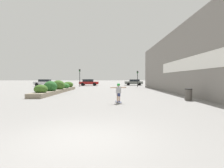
{
  "coord_description": "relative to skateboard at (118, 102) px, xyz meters",
  "views": [
    {
      "loc": [
        0.88,
        -4.57,
        1.64
      ],
      "look_at": [
        0.89,
        14.64,
        1.04
      ],
      "focal_mm": 28.0,
      "sensor_mm": 36.0,
      "label": 1
    }
  ],
  "objects": [
    {
      "name": "car_center_right",
      "position": [
        4.78,
        30.1,
        0.68
      ],
      "size": [
        4.22,
        1.96,
        1.42
      ],
      "rotation": [
        0.0,
        0.0,
        1.57
      ],
      "color": "slate",
      "rests_on": "ground_plane"
    },
    {
      "name": "traffic_light_right",
      "position": [
        4.65,
        23.07,
        2.09
      ],
      "size": [
        0.28,
        0.3,
        3.15
      ],
      "color": "black",
      "rests_on": "ground_plane"
    },
    {
      "name": "ground_plane",
      "position": [
        -1.31,
        -7.05,
        -0.07
      ],
      "size": [
        300.0,
        300.0,
        0.0
      ],
      "primitive_type": "plane",
      "color": "gray"
    },
    {
      "name": "trash_bin",
      "position": [
        5.33,
        1.47,
        0.37
      ],
      "size": [
        0.55,
        0.55,
        0.88
      ],
      "color": "#514C47",
      "rests_on": "ground_plane"
    },
    {
      "name": "building_wall_right",
      "position": [
        6.74,
        4.77,
        3.45
      ],
      "size": [
        0.67,
        39.29,
        7.06
      ],
      "color": "gray",
      "rests_on": "ground_plane"
    },
    {
      "name": "skateboarder",
      "position": [
        0.0,
        -0.0,
        0.77
      ],
      "size": [
        1.09,
        0.48,
        1.22
      ],
      "rotation": [
        0.0,
        0.0,
        0.37
      ],
      "color": "tan",
      "rests_on": "skateboard"
    },
    {
      "name": "skateboard",
      "position": [
        0.0,
        0.0,
        0.0
      ],
      "size": [
        0.44,
        0.78,
        0.1
      ],
      "rotation": [
        0.0,
        0.0,
        0.37
      ],
      "color": "navy",
      "rests_on": "ground_plane"
    },
    {
      "name": "car_center_left",
      "position": [
        -15.3,
        26.59,
        0.71
      ],
      "size": [
        4.12,
        1.86,
        1.46
      ],
      "rotation": [
        0.0,
        0.0,
        1.57
      ],
      "color": "silver",
      "rests_on": "ground_plane"
    },
    {
      "name": "car_leftmost",
      "position": [
        -5.78,
        28.42,
        0.71
      ],
      "size": [
        4.32,
        1.91,
        1.48
      ],
      "rotation": [
        0.0,
        0.0,
        -1.57
      ],
      "color": "maroon",
      "rests_on": "ground_plane"
    },
    {
      "name": "planter_box",
      "position": [
        -6.79,
        9.02,
        0.45
      ],
      "size": [
        1.58,
        12.87,
        1.44
      ],
      "color": "gray",
      "rests_on": "ground_plane"
    },
    {
      "name": "traffic_light_left",
      "position": [
        -6.9,
        23.25,
        2.31
      ],
      "size": [
        0.28,
        0.3,
        3.51
      ],
      "color": "black",
      "rests_on": "ground_plane"
    },
    {
      "name": "car_rightmost",
      "position": [
        14.82,
        30.15,
        0.73
      ],
      "size": [
        4.07,
        2.02,
        1.55
      ],
      "rotation": [
        0.0,
        0.0,
        -1.57
      ],
      "color": "black",
      "rests_on": "ground_plane"
    }
  ]
}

